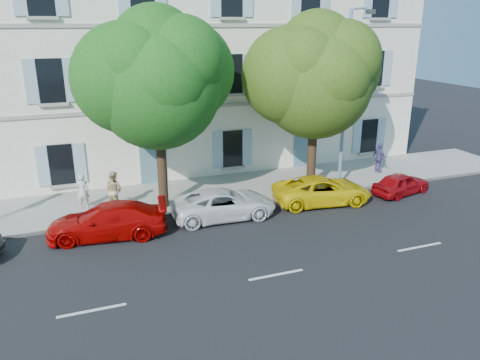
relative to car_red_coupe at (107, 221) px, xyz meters
name	(u,v)px	position (x,y,z in m)	size (l,w,h in m)	color
ground	(236,229)	(5.03, -1.09, -0.68)	(90.00, 90.00, 0.00)	black
sidewalk	(206,192)	(5.03, 3.36, -0.60)	(36.00, 4.50, 0.15)	#A09E96
kerb	(219,208)	(5.03, 1.19, -0.60)	(36.00, 0.16, 0.16)	#9E998E
building	(175,62)	(5.03, 9.11, 5.32)	(28.00, 7.00, 12.00)	white
car_red_coupe	(107,221)	(0.00, 0.00, 0.00)	(1.90, 4.68, 1.36)	#A60604
car_white_coupe	(224,204)	(4.93, 0.23, -0.04)	(2.11, 4.59, 1.27)	white
car_yellow_supercar	(322,190)	(9.83, 0.27, -0.04)	(2.13, 4.62, 1.28)	yellow
car_red_hatchback	(401,184)	(14.13, -0.02, -0.13)	(1.30, 3.23, 1.10)	#9D090F
tree_left	(157,85)	(2.67, 2.09, 4.94)	(5.48, 5.48, 8.50)	#3A2819
tree_right	(315,82)	(10.09, 1.89, 4.78)	(5.37, 5.37, 8.28)	#3A2819
street_lamp	(348,90)	(11.76, 1.70, 4.36)	(0.43, 1.85, 8.64)	#7293BF
pedestrian_a	(83,191)	(-0.77, 3.13, 0.27)	(0.58, 0.38, 1.60)	silver
pedestrian_b	(113,190)	(0.53, 2.51, 0.36)	(0.87, 0.68, 1.79)	#D1B585
pedestrian_c	(379,158)	(15.00, 3.02, 0.30)	(0.97, 0.41, 1.66)	#524987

